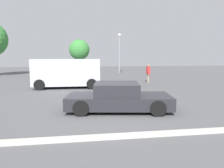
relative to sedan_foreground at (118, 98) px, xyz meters
name	(u,v)px	position (x,y,z in m)	size (l,w,h in m)	color
ground_plane	(113,111)	(-0.24, -0.06, -0.56)	(80.00, 80.00, 0.00)	#515154
sedan_foreground	(118,98)	(0.00, 0.00, 0.00)	(4.66, 2.50, 1.22)	#232328
dog	(113,90)	(0.30, 3.48, -0.26)	(0.70, 0.31, 0.48)	olive
van_white	(67,72)	(-2.65, 7.05, 0.60)	(4.88, 2.21, 2.15)	#B2B7C1
pedestrian	(148,72)	(4.29, 8.84, 0.43)	(0.27, 0.57, 1.66)	gray
parking_curb	(129,136)	(-0.24, -3.03, -0.50)	(9.18, 0.20, 0.12)	#B7B2A8
light_post_near	(119,46)	(3.72, 19.74, 3.23)	(0.44, 0.44, 5.46)	gray
tree_back_center	(79,50)	(-1.82, 24.53, 2.81)	(3.20, 3.20, 4.99)	brown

